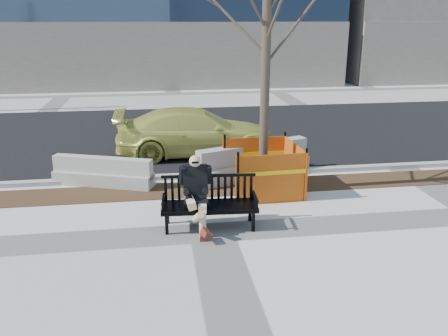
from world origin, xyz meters
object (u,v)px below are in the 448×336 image
at_px(bench, 210,227).
at_px(seated_man, 196,226).
at_px(jersey_barrier_left, 104,185).
at_px(jersey_barrier_right, 253,177).
at_px(tree_fence, 262,191).
at_px(sedan, 197,154).

distance_m(bench, seated_man, 0.29).
distance_m(seated_man, jersey_barrier_left, 3.72).
bearing_deg(jersey_barrier_right, jersey_barrier_left, 160.86).
distance_m(tree_fence, jersey_barrier_right, 1.13).
xyz_separation_m(seated_man, jersey_barrier_right, (1.89, 3.04, 0.00)).
bearing_deg(tree_fence, sedan, 110.60).
distance_m(sedan, jersey_barrier_right, 2.91).
bearing_deg(seated_man, tree_fence, 49.01).
height_order(sedan, jersey_barrier_left, sedan).
bearing_deg(tree_fence, jersey_barrier_right, 90.31).
relative_size(bench, sedan, 0.40).
bearing_deg(sedan, tree_fence, -159.91).
height_order(bench, jersey_barrier_left, bench).
bearing_deg(bench, tree_fence, 54.72).
relative_size(tree_fence, jersey_barrier_left, 2.45).
xyz_separation_m(bench, tree_fence, (1.61, 1.98, 0.00)).
height_order(bench, sedan, sedan).
distance_m(bench, jersey_barrier_left, 3.95).
relative_size(bench, jersey_barrier_right, 0.61).
distance_m(seated_man, tree_fence, 2.69).
height_order(bench, seated_man, seated_man).
bearing_deg(tree_fence, seated_man, -134.88).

